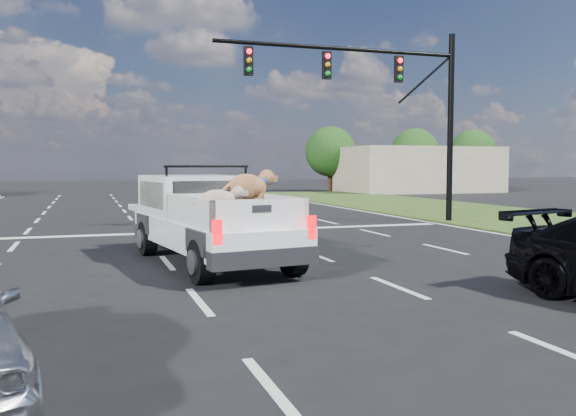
# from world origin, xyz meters

# --- Properties ---
(ground) EXTENTS (160.00, 160.00, 0.00)m
(ground) POSITION_xyz_m (0.00, 0.00, 0.00)
(ground) COLOR black
(ground) RESTS_ON ground
(road_markings) EXTENTS (17.75, 60.00, 0.01)m
(road_markings) POSITION_xyz_m (0.00, 6.56, 0.01)
(road_markings) COLOR silver
(road_markings) RESTS_ON ground
(traffic_signal) EXTENTS (9.11, 0.31, 7.00)m
(traffic_signal) POSITION_xyz_m (7.20, 10.50, 4.73)
(traffic_signal) COLOR black
(traffic_signal) RESTS_ON ground
(building_right) EXTENTS (12.00, 7.00, 3.60)m
(building_right) POSITION_xyz_m (22.00, 34.00, 1.80)
(building_right) COLOR #C0AD92
(building_right) RESTS_ON ground
(tree_far_d) EXTENTS (4.20, 4.20, 5.40)m
(tree_far_d) POSITION_xyz_m (16.00, 38.00, 3.29)
(tree_far_d) COLOR #332114
(tree_far_d) RESTS_ON ground
(tree_far_e) EXTENTS (4.20, 4.20, 5.40)m
(tree_far_e) POSITION_xyz_m (24.00, 38.00, 3.29)
(tree_far_e) COLOR #332114
(tree_far_e) RESTS_ON ground
(tree_far_f) EXTENTS (4.20, 4.20, 5.40)m
(tree_far_f) POSITION_xyz_m (30.00, 38.00, 3.29)
(tree_far_f) COLOR #332114
(tree_far_f) RESTS_ON ground
(pickup_truck) EXTENTS (2.86, 5.95, 2.14)m
(pickup_truck) POSITION_xyz_m (-0.86, 3.80, 1.00)
(pickup_truck) COLOR black
(pickup_truck) RESTS_ON ground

